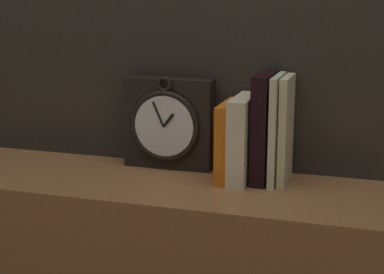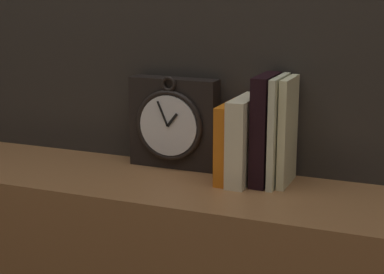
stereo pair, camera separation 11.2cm
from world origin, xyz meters
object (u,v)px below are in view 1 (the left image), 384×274
object	(u,v)px
book_slot1_cream	(243,139)
book_slot3_cream	(277,129)
book_slot0_orange	(228,141)
book_slot4_cream	(286,130)
book_slot2_black	(263,128)
clock	(168,123)

from	to	relation	value
book_slot1_cream	book_slot3_cream	xyz separation A→B (m)	(0.07, 0.01, 0.02)
book_slot0_orange	book_slot4_cream	bearing A→B (deg)	6.86
book_slot0_orange	book_slot1_cream	bearing A→B (deg)	-6.49
book_slot2_black	book_slot4_cream	xyz separation A→B (m)	(0.05, 0.01, -0.00)
book_slot1_cream	book_slot2_black	xyz separation A→B (m)	(0.04, 0.01, 0.02)
book_slot2_black	book_slot0_orange	bearing A→B (deg)	-173.94
book_slot3_cream	book_slot4_cream	distance (m)	0.02
clock	book_slot0_orange	xyz separation A→B (m)	(0.15, -0.04, -0.02)
clock	book_slot4_cream	size ratio (longest dim) A/B	0.95
book_slot0_orange	clock	bearing A→B (deg)	165.21
book_slot4_cream	book_slot1_cream	bearing A→B (deg)	-168.26
book_slot0_orange	book_slot2_black	xyz separation A→B (m)	(0.08, 0.01, 0.03)
clock	book_slot3_cream	size ratio (longest dim) A/B	0.94
clock	book_slot1_cream	xyz separation A→B (m)	(0.19, -0.04, -0.01)
book_slot0_orange	book_slot4_cream	xyz separation A→B (m)	(0.12, 0.01, 0.03)
book_slot2_black	book_slot4_cream	distance (m)	0.05
book_slot2_black	book_slot3_cream	xyz separation A→B (m)	(0.03, -0.00, -0.00)
book_slot0_orange	book_slot4_cream	world-z (taller)	book_slot4_cream
clock	book_slot1_cream	distance (m)	0.19
book_slot1_cream	book_slot3_cream	size ratio (longest dim) A/B	0.80
book_slot1_cream	book_slot3_cream	bearing A→B (deg)	8.39
book_slot0_orange	book_slot3_cream	distance (m)	0.11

